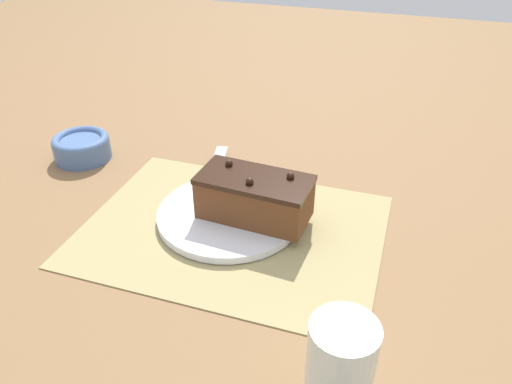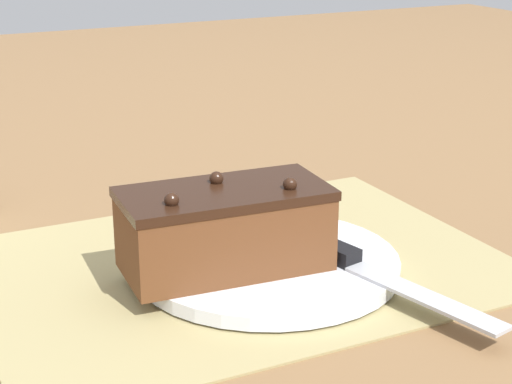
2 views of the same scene
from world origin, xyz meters
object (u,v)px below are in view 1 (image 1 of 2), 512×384
Objects in this scene: cake_plate at (229,214)px; chocolate_cake at (255,197)px; drinking_glass at (340,366)px; serving_knife at (210,186)px; small_bowl at (82,147)px.

chocolate_cake is (0.04, 0.00, 0.04)m from cake_plate.
cake_plate is 0.35m from drinking_glass.
serving_knife is (-0.06, 0.05, 0.01)m from cake_plate.
chocolate_cake is at bearing -40.86° from serving_knife.
chocolate_cake is 1.66× the size of small_bowl.
chocolate_cake reaches higher than cake_plate.
serving_knife is 0.29m from small_bowl.
chocolate_cake is 0.11m from serving_knife.
chocolate_cake reaches higher than serving_knife.
small_bowl is (-0.57, 0.37, -0.03)m from drinking_glass.
drinking_glass is at bearing -33.35° from small_bowl.
drinking_glass is (0.28, -0.33, 0.03)m from serving_knife.
small_bowl is at bearing 146.65° from drinking_glass.
drinking_glass is 0.68m from small_bowl.
serving_knife is at bearing 130.65° from drinking_glass.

